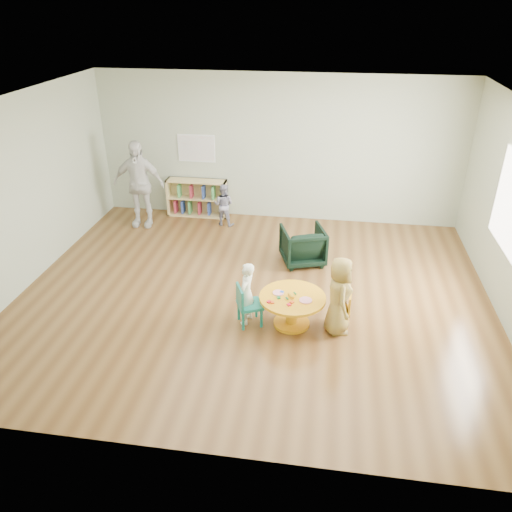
% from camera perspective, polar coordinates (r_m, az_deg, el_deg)
% --- Properties ---
extents(room, '(7.10, 7.00, 2.80)m').
position_cam_1_polar(room, '(6.76, -0.19, 9.36)').
color(room, brown).
rests_on(room, ground).
extents(activity_table, '(0.89, 0.89, 0.49)m').
position_cam_1_polar(activity_table, '(6.77, 4.16, -5.62)').
color(activity_table, orange).
rests_on(activity_table, ground).
extents(kid_chair_left, '(0.42, 0.42, 0.59)m').
position_cam_1_polar(kid_chair_left, '(6.76, -1.07, -5.51)').
color(kid_chair_left, '#15786B').
rests_on(kid_chair_left, ground).
extents(kid_chair_right, '(0.29, 0.29, 0.51)m').
position_cam_1_polar(kid_chair_right, '(6.84, 9.90, -5.98)').
color(kid_chair_right, orange).
rests_on(kid_chair_right, ground).
extents(bookshelf, '(1.20, 0.30, 0.75)m').
position_cam_1_polar(bookshelf, '(10.23, -6.77, 6.62)').
color(bookshelf, tan).
rests_on(bookshelf, ground).
extents(alphabet_poster, '(0.74, 0.01, 0.54)m').
position_cam_1_polar(alphabet_poster, '(10.04, -6.83, 12.12)').
color(alphabet_poster, white).
rests_on(alphabet_poster, ground).
extents(armchair, '(0.85, 0.87, 0.63)m').
position_cam_1_polar(armchair, '(8.34, 5.38, 1.22)').
color(armchair, black).
rests_on(armchair, ground).
extents(child_left, '(0.28, 0.36, 0.90)m').
position_cam_1_polar(child_left, '(6.73, -1.10, -4.31)').
color(child_left, white).
rests_on(child_left, ground).
extents(child_right, '(0.44, 0.59, 1.09)m').
position_cam_1_polar(child_right, '(6.60, 9.47, -4.51)').
color(child_right, yellow).
rests_on(child_right, ground).
extents(toddler, '(0.44, 0.37, 0.83)m').
position_cam_1_polar(toddler, '(9.70, -3.72, 5.86)').
color(toddler, '#1C1D47').
rests_on(toddler, ground).
extents(adult_caretaker, '(0.99, 0.45, 1.67)m').
position_cam_1_polar(adult_caretaker, '(9.79, -13.28, 8.01)').
color(adult_caretaker, silver).
rests_on(adult_caretaker, ground).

